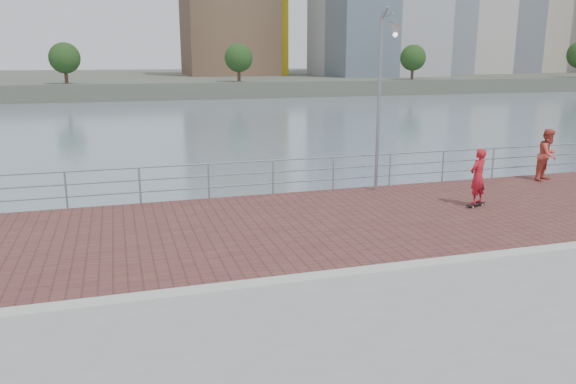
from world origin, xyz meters
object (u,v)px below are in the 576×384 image
object	(u,v)px
guardrail	(241,175)
skateboarder	(478,176)
bystander	(548,155)
street_lamp	(386,70)

from	to	relation	value
guardrail	skateboarder	world-z (taller)	skateboarder
skateboarder	guardrail	bearing A→B (deg)	-49.01
guardrail	skateboarder	size ratio (longest dim) A/B	24.07
skateboarder	bystander	world-z (taller)	bystander
skateboarder	bystander	bearing A→B (deg)	-174.16
street_lamp	skateboarder	xyz separation A→B (m)	(1.89, -2.35, -2.99)
guardrail	bystander	distance (m)	10.85
bystander	street_lamp	bearing A→B (deg)	157.31
bystander	guardrail	bearing A→B (deg)	152.49
guardrail	bystander	xyz separation A→B (m)	(10.81, -0.89, 0.24)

